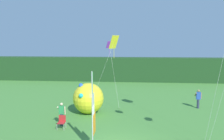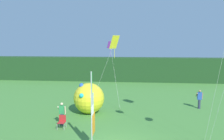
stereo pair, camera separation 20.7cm
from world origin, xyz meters
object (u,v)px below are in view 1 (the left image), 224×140
inflatable_balloon (88,98)px  kite_yellow_diamond_1 (113,45)px  banner_flag (93,112)px  person_mid_field (198,98)px  kite_purple_diamond_2 (110,49)px  folding_chair (62,121)px  person_near_banner (62,113)px

inflatable_balloon → kite_yellow_diamond_1: kite_yellow_diamond_1 is taller
banner_flag → inflatable_balloon: size_ratio=1.73×
person_mid_field → inflatable_balloon: (-9.34, -2.26, 0.37)m
kite_yellow_diamond_1 → person_mid_field: bearing=21.8°
inflatable_balloon → banner_flag: bearing=-77.2°
kite_yellow_diamond_1 → kite_purple_diamond_2: bearing=100.3°
inflatable_balloon → person_mid_field: bearing=13.6°
folding_chair → kite_yellow_diamond_1: kite_yellow_diamond_1 is taller
inflatable_balloon → kite_yellow_diamond_1: (2.08, -0.65, 4.36)m
person_near_banner → person_mid_field: size_ratio=0.97×
banner_flag → kite_yellow_diamond_1: size_ratio=0.69×
kite_purple_diamond_2 → person_mid_field: bearing=0.9°
folding_chair → kite_yellow_diamond_1: bearing=41.5°
folding_chair → person_near_banner: bearing=106.1°
inflatable_balloon → kite_purple_diamond_2: bearing=53.7°
kite_yellow_diamond_1 → person_near_banner: bearing=-146.9°
banner_flag → inflatable_balloon: 6.72m
folding_chair → kite_purple_diamond_2: (2.75, 5.67, 4.67)m
person_mid_field → kite_yellow_diamond_1: bearing=-158.2°
banner_flag → kite_purple_diamond_2: 9.17m
folding_chair → kite_purple_diamond_2: 7.85m
inflatable_balloon → folding_chair: inflatable_balloon is taller
person_near_banner → folding_chair: (0.19, -0.64, -0.35)m
banner_flag → kite_yellow_diamond_1: 6.86m
kite_purple_diamond_2 → folding_chair: bearing=-115.9°
banner_flag → kite_purple_diamond_2: kite_purple_diamond_2 is taller
person_near_banner → person_mid_field: (10.70, 5.15, 0.03)m
banner_flag → kite_yellow_diamond_1: bearing=84.1°
person_near_banner → kite_yellow_diamond_1: size_ratio=0.26×
person_mid_field → inflatable_balloon: 9.61m
inflatable_balloon → folding_chair: 3.80m
person_mid_field → inflatable_balloon: inflatable_balloon is taller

